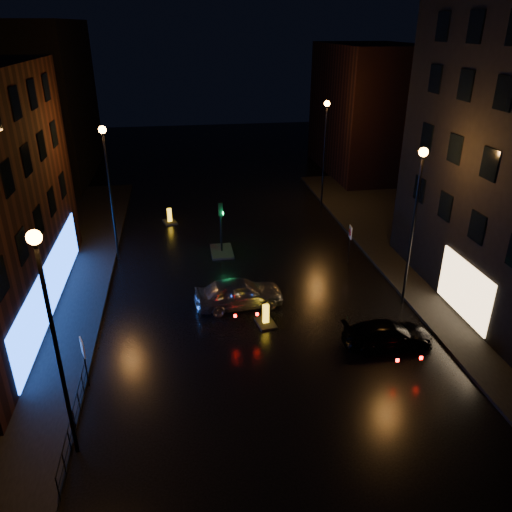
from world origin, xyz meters
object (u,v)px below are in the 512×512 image
object	(u,v)px
traffic_signal	(222,245)
road_sign_right	(350,235)
silver_hatchback	(239,293)
bollard_near	(266,320)
bollard_far	(170,220)
dark_sedan	(388,335)
road_sign_left	(83,352)

from	to	relation	value
traffic_signal	road_sign_right	size ratio (longest dim) A/B	1.40
silver_hatchback	bollard_near	bearing A→B (deg)	-156.08
silver_hatchback	bollard_far	size ratio (longest dim) A/B	3.16
silver_hatchback	dark_sedan	world-z (taller)	silver_hatchback
traffic_signal	road_sign_right	xyz separation A→B (m)	(7.70, -2.78, 1.34)
bollard_near	road_sign_left	world-z (taller)	road_sign_left
traffic_signal	bollard_far	size ratio (longest dim) A/B	2.34
dark_sedan	bollard_near	world-z (taller)	dark_sedan
silver_hatchback	bollard_near	world-z (taller)	silver_hatchback
traffic_signal	bollard_far	distance (m)	6.87
traffic_signal	road_sign_right	distance (m)	8.29
silver_hatchback	road_sign_right	distance (m)	8.61
silver_hatchback	road_sign_left	xyz separation A→B (m)	(-6.96, -5.44, 0.92)
dark_sedan	road_sign_right	distance (m)	9.03
silver_hatchback	dark_sedan	distance (m)	7.87
dark_sedan	traffic_signal	bearing A→B (deg)	29.99
traffic_signal	road_sign_left	xyz separation A→B (m)	(-6.70, -12.46, 1.21)
dark_sedan	bollard_far	bearing A→B (deg)	29.92
traffic_signal	bollard_far	bearing A→B (deg)	119.31
road_sign_left	silver_hatchback	bearing A→B (deg)	17.12
traffic_signal	silver_hatchback	distance (m)	7.02
silver_hatchback	bollard_far	xyz separation A→B (m)	(-3.63, 13.00, -0.54)
silver_hatchback	bollard_near	distance (m)	2.30
traffic_signal	road_sign_right	world-z (taller)	traffic_signal
traffic_signal	dark_sedan	size ratio (longest dim) A/B	0.83
traffic_signal	road_sign_left	distance (m)	14.19
traffic_signal	road_sign_left	size ratio (longest dim) A/B	1.51
dark_sedan	road_sign_left	distance (m)	13.37
bollard_near	road_sign_left	size ratio (longest dim) A/B	0.60
silver_hatchback	road_sign_left	size ratio (longest dim) A/B	2.03
bollard_near	bollard_far	distance (m)	15.67
bollard_far	dark_sedan	bearing A→B (deg)	-76.38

